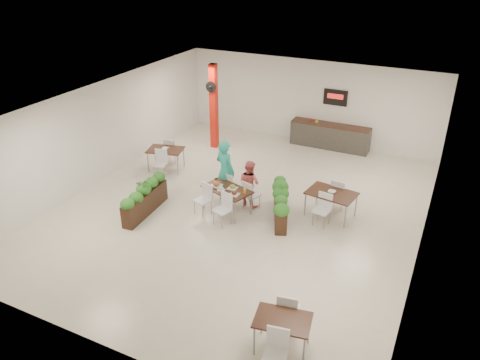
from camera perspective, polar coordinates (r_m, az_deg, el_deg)
name	(u,v)px	position (r m, az deg, el deg)	size (l,w,h in m)	color
ground	(242,208)	(13.93, 0.25, -3.40)	(12.00, 12.00, 0.00)	beige
room_shell	(242,145)	(13.03, 0.27, 4.25)	(10.10, 12.10, 3.22)	white
red_column	(214,106)	(17.62, -3.23, 9.02)	(0.40, 0.41, 3.20)	red
service_counter	(330,135)	(18.24, 10.89, 5.36)	(3.00, 0.64, 2.20)	#302D2A
main_table	(227,192)	(13.45, -1.62, -1.48)	(1.66, 1.92, 0.92)	black
diner_man	(225,171)	(13.98, -1.82, 1.14)	(0.70, 0.46, 1.91)	#29B49E
diner_woman	(249,183)	(13.77, 1.14, -0.39)	(0.70, 0.54, 1.43)	#EF6B6A
planter_left	(145,197)	(13.70, -11.55, -2.03)	(0.52, 2.07, 1.09)	black
planter_right	(280,202)	(13.25, 4.95, -2.68)	(1.05, 1.89, 1.06)	black
side_table_a	(166,152)	(16.25, -9.06, 3.34)	(1.34, 1.67, 0.92)	black
side_table_b	(331,196)	(13.47, 11.08, -1.93)	(1.46, 1.66, 0.92)	black
side_table_c	(282,325)	(9.22, 5.20, -17.17)	(1.16, 1.67, 0.92)	black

